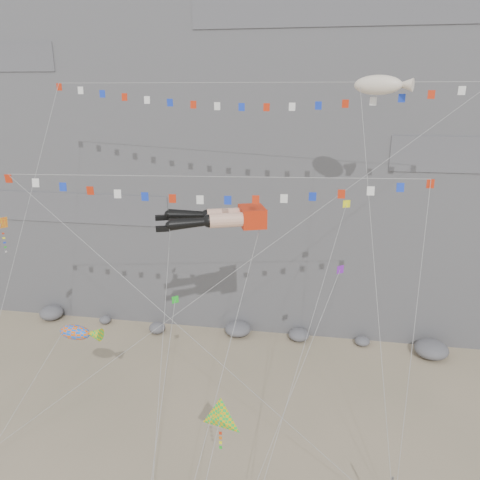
{
  "coord_description": "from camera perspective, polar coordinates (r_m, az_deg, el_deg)",
  "views": [
    {
      "loc": [
        7.09,
        -23.67,
        23.17
      ],
      "look_at": [
        1.56,
        9.0,
        12.5
      ],
      "focal_mm": 35.0,
      "sensor_mm": 36.0,
      "label": 1
    }
  ],
  "objects": [
    {
      "name": "flag_banner_upper",
      "position": [
        34.65,
        1.69,
        18.59
      ],
      "size": [
        32.19,
        15.02,
        32.09
      ],
      "color": "red",
      "rests_on": "ground"
    },
    {
      "name": "small_kite_c",
      "position": [
        30.88,
        -7.97,
        -7.75
      ],
      "size": [
        1.43,
        10.75,
        14.33
      ],
      "color": "green",
      "rests_on": "ground"
    },
    {
      "name": "small_kite_d",
      "position": [
        33.66,
        12.68,
        3.72
      ],
      "size": [
        5.64,
        15.76,
        22.19
      ],
      "color": "#F5F314",
      "rests_on": "ground"
    },
    {
      "name": "harlequin_kite",
      "position": [
        34.48,
        -27.14,
        1.7
      ],
      "size": [
        3.06,
        8.1,
        16.58
      ],
      "color": "red",
      "rests_on": "ground"
    },
    {
      "name": "fish_windsock",
      "position": [
        33.97,
        -19.48,
        -10.59
      ],
      "size": [
        6.23,
        7.21,
        10.85
      ],
      "color": "#E95D0B",
      "rests_on": "ground"
    },
    {
      "name": "delta_kite",
      "position": [
        27.23,
        -2.45,
        -20.98
      ],
      "size": [
        2.6,
        6.09,
        8.45
      ],
      "color": "#E9B00B",
      "rests_on": "ground"
    },
    {
      "name": "cliff",
      "position": [
        56.15,
        2.49,
        19.7
      ],
      "size": [
        80.0,
        28.0,
        50.0
      ],
      "primitive_type": "cube",
      "color": "slate",
      "rests_on": "ground"
    },
    {
      "name": "ground",
      "position": [
        33.88,
        -5.7,
        -25.41
      ],
      "size": [
        120.0,
        120.0,
        0.0
      ],
      "primitive_type": "plane",
      "color": "tan",
      "rests_on": "ground"
    },
    {
      "name": "small_kite_a",
      "position": [
        33.39,
        -8.44,
        2.07
      ],
      "size": [
        2.91,
        14.09,
        20.02
      ],
      "color": "orange",
      "rests_on": "ground"
    },
    {
      "name": "blimp_windsock",
      "position": [
        33.46,
        16.45,
        17.58
      ],
      "size": [
        4.29,
        13.24,
        26.3
      ],
      "color": "beige",
      "rests_on": "ground"
    },
    {
      "name": "talus_boulders",
      "position": [
        47.05,
        -0.25,
        -10.81
      ],
      "size": [
        60.0,
        3.0,
        1.2
      ],
      "primitive_type": null,
      "color": "slate",
      "rests_on": "ground"
    },
    {
      "name": "small_kite_b",
      "position": [
        30.86,
        11.97,
        -3.96
      ],
      "size": [
        5.91,
        10.93,
        16.65
      ],
      "color": "purple",
      "rests_on": "ground"
    },
    {
      "name": "legs_kite",
      "position": [
        30.47,
        -2.14,
        2.7
      ],
      "size": [
        7.28,
        15.93,
        21.14
      ],
      "rotation": [
        0.0,
        0.0,
        0.35
      ],
      "color": "red",
      "rests_on": "ground"
    },
    {
      "name": "flag_banner_lower",
      "position": [
        29.03,
        -3.22,
        7.67
      ],
      "size": [
        26.05,
        7.74,
        22.31
      ],
      "color": "red",
      "rests_on": "ground"
    }
  ]
}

